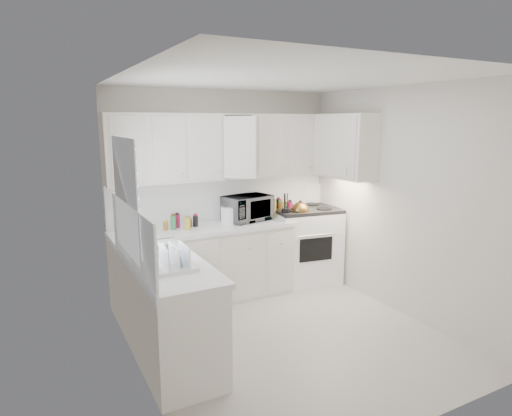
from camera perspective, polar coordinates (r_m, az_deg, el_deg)
floor at (r=4.78m, az=4.08°, el=-16.37°), size 3.20×3.20×0.00m
ceiling at (r=4.25m, az=4.59°, el=16.44°), size 3.20×3.20×0.00m
wall_back at (r=5.73m, az=-4.20°, el=2.04°), size 3.00×0.00×3.00m
wall_front at (r=3.14m, az=20.08°, el=-6.34°), size 3.00×0.00×3.00m
wall_left at (r=3.78m, az=-15.40°, el=-3.15°), size 0.00×3.20×3.20m
wall_right at (r=5.27m, az=18.28°, el=0.70°), size 0.00×3.20×3.20m
window_blinds at (r=4.06m, az=-16.39°, el=1.41°), size 0.06×0.96×1.06m
lower_cabinets_back at (r=5.52m, az=-6.56°, el=-7.46°), size 2.22×0.60×0.90m
lower_cabinets_left at (r=4.31m, az=-11.40°, el=-13.15°), size 0.60×1.60×0.90m
countertop_back at (r=5.38m, az=-6.63°, el=-2.69°), size 2.24×0.64×0.05m
countertop_left at (r=4.14m, az=-11.52°, el=-7.12°), size 0.64×1.62×0.05m
backsplash_back at (r=5.73m, az=-4.15°, el=1.29°), size 2.98×0.02×0.55m
backsplash_left at (r=3.99m, az=-15.83°, el=-3.53°), size 0.02×1.60×0.55m
upper_cabinets_back at (r=5.55m, az=-3.55°, el=3.84°), size 3.00×0.33×0.80m
upper_cabinets_right at (r=5.73m, az=11.36°, el=3.87°), size 0.33×0.90×0.80m
sink at (r=4.42m, az=-12.88°, el=-4.02°), size 0.42×0.38×0.30m
stove at (r=6.12m, az=6.27°, el=-3.45°), size 0.96×0.83×1.34m
tea_kettle at (r=5.80m, az=5.76°, el=-0.16°), size 0.36×0.34×0.26m
frying_pan at (r=6.28m, az=6.88°, el=-0.30°), size 0.33×0.49×0.04m
microwave at (r=5.63m, az=-1.14°, el=0.35°), size 0.64×0.45×0.40m
rice_cooker at (r=5.53m, az=-3.32°, el=-0.67°), size 0.25×0.25×0.25m
paper_towel at (r=5.71m, az=-3.36°, el=-0.18°), size 0.12×0.12×0.27m
utensil_crock at (r=5.69m, az=3.88°, el=0.26°), size 0.14×0.14×0.36m
dish_rack at (r=3.85m, az=-11.35°, el=-6.17°), size 0.46×0.35×0.25m
spice_left_0 at (r=5.33m, az=-11.77°, el=-1.97°), size 0.06×0.06×0.13m
spice_left_1 at (r=5.27m, az=-10.71°, el=-2.09°), size 0.06×0.06×0.13m
spice_left_2 at (r=5.38m, az=-10.24°, el=-1.81°), size 0.06×0.06×0.13m
spice_left_3 at (r=5.31m, az=-9.17°, el=-1.93°), size 0.06×0.06×0.13m
spice_left_4 at (r=5.42m, az=-8.73°, el=-1.65°), size 0.06×0.06×0.13m
spice_left_5 at (r=5.36m, az=-7.65°, el=-1.76°), size 0.06×0.06×0.13m
sauce_right_0 at (r=5.90m, az=1.54°, el=-0.17°), size 0.06×0.06×0.19m
sauce_right_1 at (r=5.88m, az=2.30°, el=-0.22°), size 0.06×0.06×0.19m
sauce_right_2 at (r=5.96m, az=2.47°, el=-0.07°), size 0.06×0.06×0.19m
sauce_right_3 at (r=5.93m, az=3.22°, el=-0.13°), size 0.06×0.06×0.19m
sauce_right_4 at (r=6.01m, az=3.37°, el=0.02°), size 0.06×0.06×0.19m
sauce_right_5 at (r=5.99m, az=4.12°, el=-0.03°), size 0.06×0.06×0.19m
sauce_right_6 at (r=6.07m, az=4.26°, el=0.11°), size 0.06×0.06×0.19m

